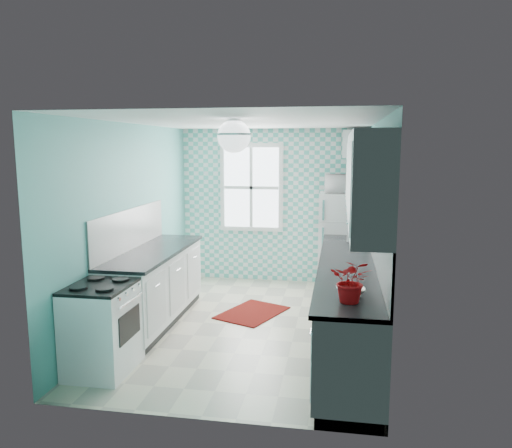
% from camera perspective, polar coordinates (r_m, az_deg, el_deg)
% --- Properties ---
extents(floor, '(3.00, 4.40, 0.02)m').
position_cam_1_polar(floor, '(6.37, -0.84, -11.61)').
color(floor, beige).
rests_on(floor, ground).
extents(ceiling, '(3.00, 4.40, 0.02)m').
position_cam_1_polar(ceiling, '(5.97, -0.89, 11.67)').
color(ceiling, white).
rests_on(ceiling, wall_back).
extents(wall_back, '(3.00, 0.02, 2.50)m').
position_cam_1_polar(wall_back, '(8.21, 1.95, 2.09)').
color(wall_back, '#57AAA3').
rests_on(wall_back, floor).
extents(wall_front, '(3.00, 0.02, 2.50)m').
position_cam_1_polar(wall_front, '(3.94, -6.75, -5.45)').
color(wall_front, '#57AAA3').
rests_on(wall_front, floor).
extents(wall_left, '(0.02, 4.40, 2.50)m').
position_cam_1_polar(wall_left, '(6.49, -14.09, 0.02)').
color(wall_left, '#57AAA3').
rests_on(wall_left, floor).
extents(wall_right, '(0.02, 4.40, 2.50)m').
position_cam_1_polar(wall_right, '(5.96, 13.56, -0.73)').
color(wall_right, '#57AAA3').
rests_on(wall_right, floor).
extents(accent_wall, '(3.00, 0.01, 2.50)m').
position_cam_1_polar(accent_wall, '(8.18, 1.93, 2.08)').
color(accent_wall, '#54BEAF').
rests_on(accent_wall, wall_back).
extents(window, '(1.04, 0.05, 1.44)m').
position_cam_1_polar(window, '(8.18, -0.53, 4.19)').
color(window, white).
rests_on(window, wall_back).
extents(backsplash_right, '(0.02, 3.60, 0.51)m').
position_cam_1_polar(backsplash_right, '(5.58, 13.59, -1.96)').
color(backsplash_right, white).
rests_on(backsplash_right, wall_right).
extents(backsplash_left, '(0.02, 2.15, 0.51)m').
position_cam_1_polar(backsplash_left, '(6.42, -14.16, -0.57)').
color(backsplash_left, white).
rests_on(backsplash_left, wall_left).
extents(upper_cabinets_right, '(0.33, 3.20, 0.90)m').
position_cam_1_polar(upper_cabinets_right, '(5.28, 12.35, 5.21)').
color(upper_cabinets_right, silver).
rests_on(upper_cabinets_right, wall_right).
extents(upper_cabinet_fridge, '(0.40, 0.74, 0.40)m').
position_cam_1_polar(upper_cabinet_fridge, '(7.70, 11.35, 8.94)').
color(upper_cabinet_fridge, silver).
rests_on(upper_cabinet_fridge, wall_right).
extents(ceiling_light, '(0.34, 0.34, 0.35)m').
position_cam_1_polar(ceiling_light, '(5.18, -2.53, 10.02)').
color(ceiling_light, silver).
rests_on(ceiling_light, ceiling).
extents(base_cabinets_right, '(0.60, 3.60, 0.90)m').
position_cam_1_polar(base_cabinets_right, '(5.75, 10.41, -9.20)').
color(base_cabinets_right, white).
rests_on(base_cabinets_right, floor).
extents(countertop_right, '(0.63, 3.60, 0.04)m').
position_cam_1_polar(countertop_right, '(5.62, 10.39, -4.64)').
color(countertop_right, black).
rests_on(countertop_right, base_cabinets_right).
extents(base_cabinets_left, '(0.60, 2.15, 0.90)m').
position_cam_1_polar(base_cabinets_left, '(6.47, -11.56, -7.17)').
color(base_cabinets_left, white).
rests_on(base_cabinets_left, floor).
extents(countertop_left, '(0.63, 2.15, 0.04)m').
position_cam_1_polar(countertop_left, '(6.36, -11.56, -3.10)').
color(countertop_left, black).
rests_on(countertop_left, base_cabinets_left).
extents(fridge, '(0.66, 0.66, 1.52)m').
position_cam_1_polar(fridge, '(7.80, 9.63, -2.03)').
color(fridge, silver).
rests_on(fridge, floor).
extents(stove, '(0.58, 0.72, 0.87)m').
position_cam_1_polar(stove, '(5.25, -17.16, -11.13)').
color(stove, white).
rests_on(stove, floor).
extents(sink, '(0.53, 0.45, 0.53)m').
position_cam_1_polar(sink, '(6.47, 10.47, -2.76)').
color(sink, silver).
rests_on(sink, countertop_right).
extents(rug, '(0.98, 1.12, 0.02)m').
position_cam_1_polar(rug, '(6.80, -0.44, -10.09)').
color(rug, '#5E0D02').
rests_on(rug, floor).
extents(dish_towel, '(0.03, 0.21, 0.32)m').
position_cam_1_polar(dish_towel, '(6.67, 7.62, -6.32)').
color(dish_towel, '#54BFA6').
rests_on(dish_towel, base_cabinets_right).
extents(fruit_bowl, '(0.29, 0.29, 0.06)m').
position_cam_1_polar(fruit_bowl, '(4.47, 10.77, -7.50)').
color(fruit_bowl, white).
rests_on(fruit_bowl, countertop_right).
extents(potted_plant, '(0.38, 0.34, 0.37)m').
position_cam_1_polar(potted_plant, '(4.20, 10.89, -6.39)').
color(potted_plant, maroon).
rests_on(potted_plant, countertop_right).
extents(soap_bottle, '(0.12, 0.12, 0.21)m').
position_cam_1_polar(soap_bottle, '(6.87, 10.84, -1.13)').
color(soap_bottle, '#A1BDCD').
rests_on(soap_bottle, countertop_right).
extents(microwave, '(0.51, 0.35, 0.28)m').
position_cam_1_polar(microwave, '(7.68, 9.80, 4.57)').
color(microwave, white).
rests_on(microwave, fridge).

